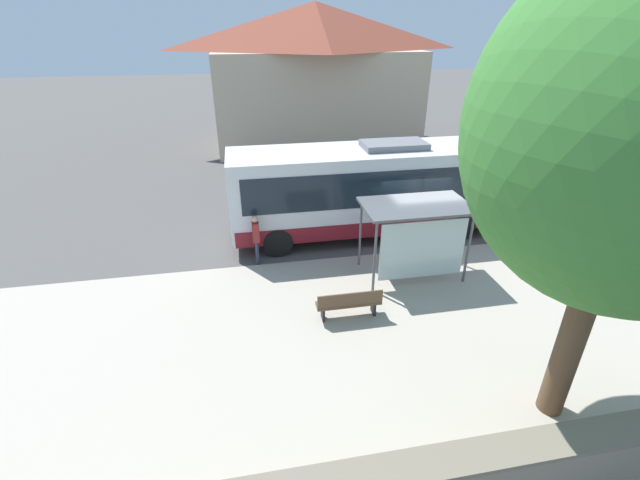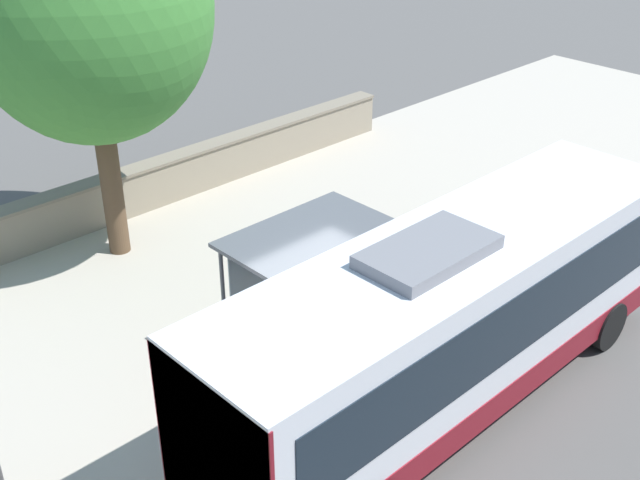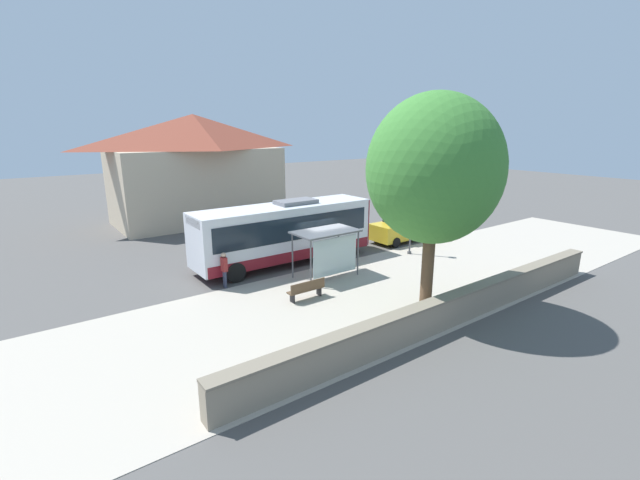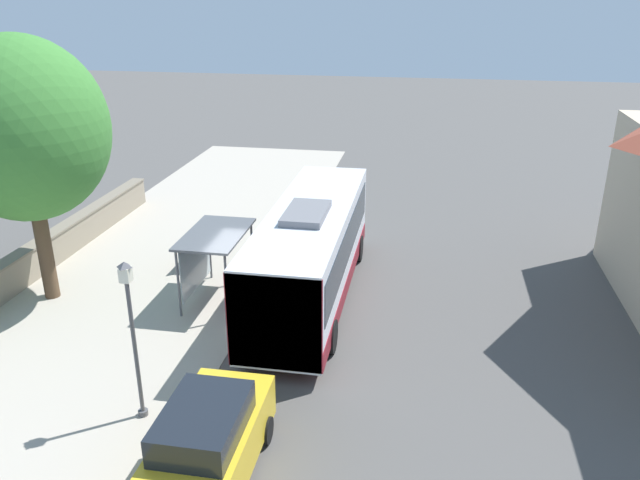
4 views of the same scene
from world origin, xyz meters
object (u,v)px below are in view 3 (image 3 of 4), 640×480
(bus, at_px, (285,231))
(pedestrian, at_px, (224,267))
(bench, at_px, (307,289))
(bus_shelter, at_px, (328,239))
(shade_tree, at_px, (434,170))
(street_lamp_near, at_px, (411,213))
(parked_car_behind_bus, at_px, (402,227))

(bus, height_order, pedestrian, bus)
(bus, xyz_separation_m, bench, (-5.02, 2.03, -1.32))
(bus_shelter, relative_size, shade_tree, 0.37)
(pedestrian, relative_size, bench, 0.97)
(street_lamp_near, relative_size, parked_car_behind_bus, 0.94)
(bus_shelter, bearing_deg, street_lamp_near, -86.81)
(street_lamp_near, relative_size, shade_tree, 0.48)
(bus, height_order, street_lamp_near, street_lamp_near)
(bus, height_order, parked_car_behind_bus, bus)
(shade_tree, bearing_deg, street_lamp_near, -43.23)
(bus, xyz_separation_m, shade_tree, (-8.77, -1.35, 3.95))
(bus, relative_size, bench, 5.74)
(bus_shelter, height_order, parked_car_behind_bus, bus_shelter)
(bus, relative_size, street_lamp_near, 2.44)
(bus, bearing_deg, street_lamp_near, -113.03)
(bus_shelter, xyz_separation_m, parked_car_behind_bus, (2.72, -8.26, -1.07))
(bus, relative_size, bus_shelter, 3.16)
(street_lamp_near, bearing_deg, shade_tree, 136.77)
(bench, xyz_separation_m, shade_tree, (-3.75, -3.39, 5.27))
(parked_car_behind_bus, bearing_deg, street_lamp_near, 141.96)
(street_lamp_near, bearing_deg, bus, 66.97)
(bus, height_order, bench, bus)
(bus_shelter, distance_m, shade_tree, 6.71)
(parked_car_behind_bus, bearing_deg, pedestrian, 94.45)
(bus_shelter, bearing_deg, pedestrian, 70.23)
(pedestrian, height_order, street_lamp_near, street_lamp_near)
(bus, height_order, shade_tree, shade_tree)
(bus_shelter, xyz_separation_m, pedestrian, (1.71, 4.75, -1.00))
(pedestrian, xyz_separation_m, street_lamp_near, (-1.35, -11.16, 1.46))
(bus_shelter, height_order, shade_tree, shade_tree)
(shade_tree, height_order, parked_car_behind_bus, shade_tree)
(street_lamp_near, xyz_separation_m, parked_car_behind_bus, (2.36, -1.85, -1.52))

